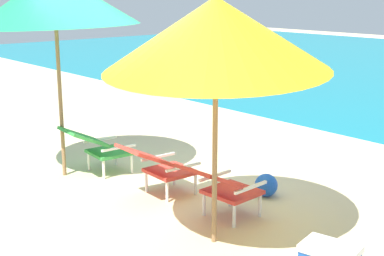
{
  "coord_description": "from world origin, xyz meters",
  "views": [
    {
      "loc": [
        5.02,
        -4.0,
        2.4
      ],
      "look_at": [
        0.0,
        0.3,
        0.75
      ],
      "focal_mm": 51.61,
      "sensor_mm": 36.0,
      "label": 1
    }
  ],
  "objects_px": {
    "lounge_chair_right": "(221,185)",
    "lounge_chair_left": "(98,145)",
    "lounge_chair_center": "(159,164)",
    "beach_ball": "(266,185)",
    "beach_umbrella_right": "(216,34)"
  },
  "relations": [
    {
      "from": "beach_umbrella_right",
      "to": "lounge_chair_center",
      "type": "bearing_deg",
      "value": 165.9
    },
    {
      "from": "lounge_chair_left",
      "to": "beach_ball",
      "type": "relative_size",
      "value": 3.28
    },
    {
      "from": "lounge_chair_center",
      "to": "beach_umbrella_right",
      "type": "distance_m",
      "value": 2.12
    },
    {
      "from": "lounge_chair_center",
      "to": "beach_ball",
      "type": "relative_size",
      "value": 3.23
    },
    {
      "from": "beach_umbrella_right",
      "to": "beach_ball",
      "type": "height_order",
      "value": "beach_umbrella_right"
    },
    {
      "from": "lounge_chair_center",
      "to": "lounge_chair_right",
      "type": "bearing_deg",
      "value": 3.99
    },
    {
      "from": "lounge_chair_left",
      "to": "beach_ball",
      "type": "height_order",
      "value": "lounge_chair_left"
    },
    {
      "from": "lounge_chair_right",
      "to": "lounge_chair_left",
      "type": "bearing_deg",
      "value": -175.01
    },
    {
      "from": "lounge_chair_right",
      "to": "beach_ball",
      "type": "xyz_separation_m",
      "value": [
        -0.17,
        0.91,
        -0.27
      ]
    },
    {
      "from": "lounge_chair_left",
      "to": "beach_umbrella_right",
      "type": "height_order",
      "value": "beach_umbrella_right"
    },
    {
      "from": "lounge_chair_center",
      "to": "lounge_chair_right",
      "type": "relative_size",
      "value": 0.99
    },
    {
      "from": "beach_umbrella_right",
      "to": "beach_ball",
      "type": "distance_m",
      "value": 2.35
    },
    {
      "from": "lounge_chair_right",
      "to": "beach_umbrella_right",
      "type": "distance_m",
      "value": 1.7
    },
    {
      "from": "beach_umbrella_right",
      "to": "lounge_chair_left",
      "type": "bearing_deg",
      "value": 175.13
    },
    {
      "from": "lounge_chair_center",
      "to": "beach_ball",
      "type": "bearing_deg",
      "value": 49.51
    }
  ]
}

